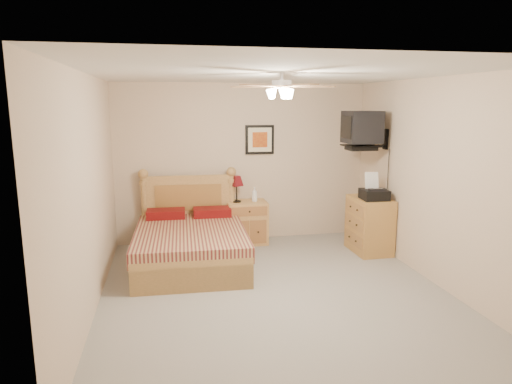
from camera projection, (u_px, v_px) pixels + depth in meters
floor at (275, 293)px, 5.35m from camera, size 4.50×4.50×0.00m
ceiling at (277, 74)px, 4.88m from camera, size 4.00×4.50×0.04m
wall_back at (243, 163)px, 7.28m from camera, size 4.00×0.04×2.50m
wall_front at (358, 251)px, 2.95m from camera, size 4.00×0.04×2.50m
wall_left at (89, 195)px, 4.73m from camera, size 0.04×4.50×2.50m
wall_right at (437, 182)px, 5.49m from camera, size 0.04×4.50×2.50m
bed at (190, 222)px, 6.14m from camera, size 1.51×1.94×1.22m
nightstand at (247, 222)px, 7.22m from camera, size 0.62×0.47×0.67m
table_lamp at (237, 189)px, 7.10m from camera, size 0.29×0.29×0.42m
lotion_bottle at (254, 194)px, 7.15m from camera, size 0.11×0.11×0.23m
framed_picture at (260, 140)px, 7.24m from camera, size 0.46×0.04×0.46m
dresser at (369, 225)px, 6.77m from camera, size 0.50×0.71×0.82m
fax_machine at (375, 186)px, 6.54m from camera, size 0.38×0.40×0.38m
magazine_lower at (361, 194)px, 6.92m from camera, size 0.20×0.26×0.02m
magazine_upper at (361, 192)px, 6.91m from camera, size 0.28×0.34×0.02m
wall_tv at (372, 130)px, 6.63m from camera, size 0.56×0.46×0.58m
ceiling_fan at (282, 86)px, 4.71m from camera, size 1.14×1.14×0.28m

